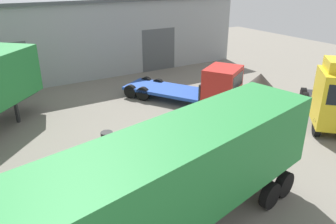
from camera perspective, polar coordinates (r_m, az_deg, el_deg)
name	(u,v)px	position (r m, az deg, el deg)	size (l,w,h in m)	color
ground_plane	(192,158)	(15.44, 4.23, -7.96)	(60.00, 60.00, 0.00)	slate
warehouse_building	(73,34)	(30.50, -16.20, 12.95)	(28.36, 9.20, 6.14)	#93999E
container_trailer_white	(167,181)	(9.50, -0.10, -11.88)	(12.10, 4.91, 3.87)	#28843D
flatbed_truck_red	(205,87)	(21.03, 6.51, 4.39)	(6.07, 7.82, 2.67)	red
gravel_pile	(260,82)	(25.04, 15.75, 5.13)	(2.41, 2.41, 1.24)	#423D38
oil_drum	(107,140)	(16.25, -10.54, -4.86)	(0.58, 0.58, 0.88)	black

